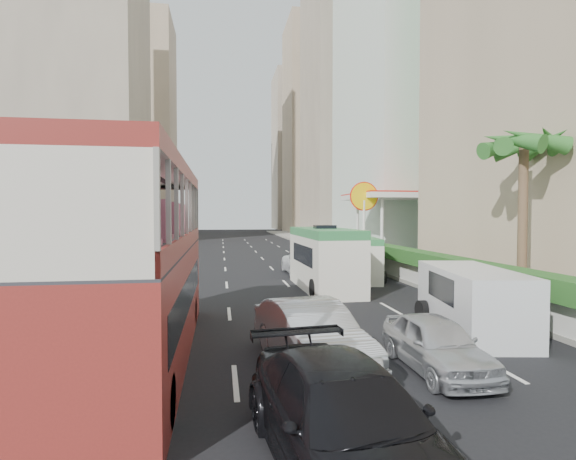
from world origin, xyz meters
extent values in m
plane|color=black|center=(0.00, 0.00, 0.00)|extent=(200.00, 200.00, 0.00)
cube|color=maroon|center=(-6.00, 0.00, 2.53)|extent=(2.50, 11.00, 5.06)
imported|color=silver|center=(-1.70, -1.15, 0.00)|extent=(2.52, 5.02, 1.58)
imported|color=silver|center=(1.20, -1.98, 0.00)|extent=(1.57, 3.89, 1.33)
imported|color=silver|center=(1.26, 15.46, 0.00)|extent=(2.34, 4.96, 1.37)
cube|color=silver|center=(1.26, 9.92, 1.53)|extent=(2.44, 6.94, 3.06)
cube|color=silver|center=(3.93, 12.95, 1.23)|extent=(2.62, 5.74, 2.45)
cube|color=silver|center=(4.03, 1.20, 1.02)|extent=(2.82, 5.34, 2.03)
cube|color=silver|center=(4.30, 18.57, 1.02)|extent=(2.81, 5.37, 2.05)
cube|color=#99968C|center=(9.00, 25.00, 0.09)|extent=(6.00, 120.00, 0.18)
cube|color=silver|center=(6.20, 14.00, 0.68)|extent=(0.30, 44.00, 1.00)
cube|color=#2D6626|center=(6.20, 14.00, 1.53)|extent=(1.10, 44.00, 0.70)
cylinder|color=brown|center=(7.80, 4.00, 3.38)|extent=(0.36, 0.36, 6.40)
cube|color=silver|center=(10.00, 23.00, 2.75)|extent=(6.50, 8.00, 5.50)
cube|color=#B3A38D|center=(18.00, 58.00, 25.00)|extent=(16.00, 16.00, 50.00)
cube|color=tan|center=(17.00, 82.00, 22.00)|extent=(14.00, 14.00, 44.00)
cube|color=#B3A38D|center=(17.00, 104.00, 20.00)|extent=(14.00, 14.00, 40.00)
cube|color=#B3A38D|center=(-24.00, 55.00, 26.00)|extent=(18.00, 18.00, 52.00)
cube|color=tan|center=(-22.00, 90.00, 23.00)|extent=(16.00, 16.00, 46.00)
camera|label=1|loc=(-3.91, -12.00, 3.76)|focal=28.00mm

